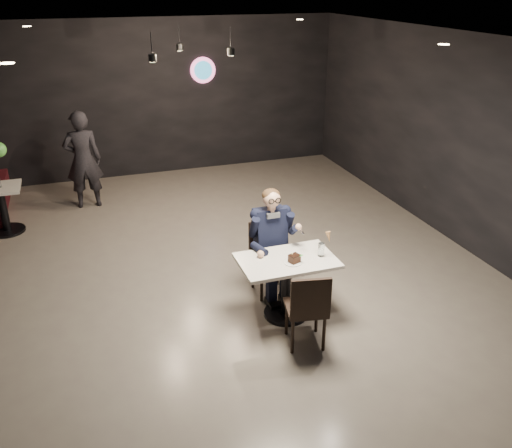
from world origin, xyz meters
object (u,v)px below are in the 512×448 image
object	(u,v)px
main_table	(286,288)
chair_far	(270,260)
seated_man	(270,241)
passerby	(83,160)
chair_near	(306,306)
side_table	(3,209)
sundae_glass	(321,250)

from	to	relation	value
main_table	chair_far	xyz separation A→B (m)	(0.00, 0.55, 0.09)
seated_man	passerby	world-z (taller)	passerby
chair_near	side_table	size ratio (longest dim) A/B	1.19
side_table	passerby	size ratio (longest dim) A/B	0.46
seated_man	side_table	distance (m)	4.49
main_table	chair_near	distance (m)	0.56
chair_far	main_table	bearing A→B (deg)	-90.00
sundae_glass	passerby	world-z (taller)	passerby
passerby	chair_far	bearing A→B (deg)	119.18
seated_man	side_table	xyz separation A→B (m)	(-3.30, 3.02, -0.33)
main_table	sundae_glass	world-z (taller)	sundae_glass
seated_man	sundae_glass	distance (m)	0.73
chair_near	side_table	world-z (taller)	chair_near
main_table	side_table	distance (m)	4.86
chair_near	sundae_glass	xyz separation A→B (m)	(0.40, 0.50, 0.37)
sundae_glass	chair_far	bearing A→B (deg)	123.31
main_table	side_table	xyz separation A→B (m)	(-3.30, 3.57, 0.01)
main_table	seated_man	distance (m)	0.65
seated_man	sundae_glass	size ratio (longest dim) A/B	8.93
chair_far	sundae_glass	size ratio (longest dim) A/B	5.70
chair_far	chair_near	size ratio (longest dim) A/B	1.00
seated_man	passerby	distance (m)	4.22
chair_near	sundae_glass	bearing A→B (deg)	63.07
chair_near	passerby	size ratio (longest dim) A/B	0.55
sundae_glass	chair_near	bearing A→B (deg)	-128.17
passerby	chair_near	bearing A→B (deg)	113.36
sundae_glass	passerby	distance (m)	4.94
seated_man	side_table	world-z (taller)	seated_man
chair_far	sundae_glass	bearing A→B (deg)	-56.69
chair_near	seated_man	world-z (taller)	seated_man
main_table	passerby	distance (m)	4.74
chair_near	main_table	bearing A→B (deg)	101.24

